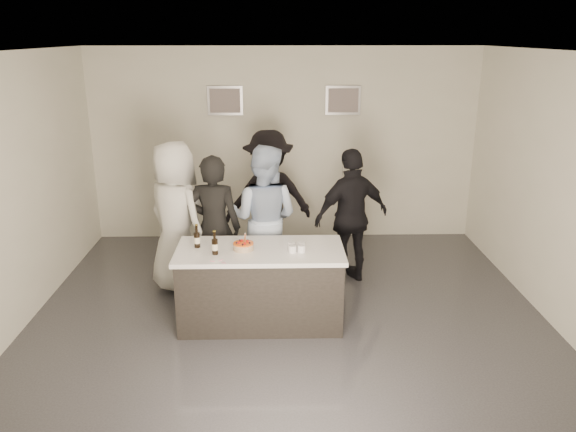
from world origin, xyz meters
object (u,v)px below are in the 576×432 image
(cake, at_px, (243,246))
(person_guest_left, at_px, (176,218))
(bar_counter, at_px, (261,286))
(beer_bottle_a, at_px, (197,236))
(beer_bottle_b, at_px, (215,243))
(person_guest_right, at_px, (352,216))
(person_main_black, at_px, (214,227))
(person_guest_back, at_px, (269,197))
(person_main_blue, at_px, (264,218))

(cake, xyz_separation_m, person_guest_left, (-0.89, 0.93, 0.03))
(bar_counter, height_order, beer_bottle_a, beer_bottle_a)
(beer_bottle_b, bearing_deg, person_guest_right, 37.91)
(bar_counter, distance_m, person_main_black, 1.03)
(beer_bottle_b, bearing_deg, person_guest_left, 119.26)
(person_main_black, relative_size, person_guest_right, 1.01)
(beer_bottle_a, height_order, person_guest_back, person_guest_back)
(beer_bottle_b, xyz_separation_m, person_main_black, (-0.10, 0.86, -0.12))
(cake, distance_m, person_guest_right, 1.78)
(person_main_black, xyz_separation_m, person_guest_back, (0.66, 1.16, 0.05))
(person_main_blue, distance_m, person_guest_back, 0.92)
(cake, height_order, beer_bottle_b, beer_bottle_b)
(person_guest_right, bearing_deg, person_main_blue, -13.55)
(beer_bottle_a, height_order, person_guest_left, person_guest_left)
(person_guest_left, bearing_deg, beer_bottle_b, 161.72)
(beer_bottle_b, relative_size, person_guest_back, 0.14)
(bar_counter, distance_m, person_guest_right, 1.69)
(person_main_black, distance_m, person_guest_left, 0.53)
(person_main_blue, relative_size, person_guest_right, 1.05)
(bar_counter, height_order, beer_bottle_b, beer_bottle_b)
(person_guest_left, bearing_deg, person_guest_right, -131.71)
(bar_counter, bearing_deg, beer_bottle_b, -162.85)
(bar_counter, height_order, cake, cake)
(bar_counter, bearing_deg, person_main_black, 128.88)
(beer_bottle_b, bearing_deg, beer_bottle_a, 135.86)
(beer_bottle_b, bearing_deg, person_main_blue, 65.25)
(beer_bottle_a, xyz_separation_m, beer_bottle_b, (0.22, -0.21, 0.00))
(person_guest_left, xyz_separation_m, person_guest_back, (1.15, 0.97, -0.01))
(beer_bottle_a, distance_m, person_guest_left, 0.92)
(person_main_black, height_order, person_main_blue, person_main_blue)
(beer_bottle_b, relative_size, person_guest_left, 0.13)
(cake, xyz_separation_m, person_main_black, (-0.40, 0.73, -0.03))
(bar_counter, bearing_deg, person_main_blue, 88.24)
(beer_bottle_a, bearing_deg, person_main_blue, 50.74)
(person_guest_back, bearing_deg, person_guest_right, 135.46)
(cake, distance_m, beer_bottle_b, 0.34)
(bar_counter, xyz_separation_m, person_guest_right, (1.17, 1.14, 0.45))
(person_main_black, relative_size, person_guest_left, 0.94)
(person_main_black, height_order, person_guest_right, person_main_black)
(person_main_black, xyz_separation_m, person_main_blue, (0.61, 0.24, 0.04))
(beer_bottle_b, xyz_separation_m, person_guest_left, (-0.59, 1.05, -0.06))
(beer_bottle_a, xyz_separation_m, person_guest_back, (0.78, 1.81, -0.07))
(person_guest_left, distance_m, person_guest_back, 1.50)
(bar_counter, distance_m, beer_bottle_b, 0.77)
(beer_bottle_b, height_order, person_guest_left, person_guest_left)
(beer_bottle_a, bearing_deg, person_guest_right, 29.82)
(cake, xyz_separation_m, beer_bottle_a, (-0.52, 0.08, 0.09))
(bar_counter, xyz_separation_m, person_guest_back, (0.08, 1.87, 0.51))
(cake, bearing_deg, beer_bottle_a, 170.75)
(bar_counter, relative_size, beer_bottle_b, 7.15)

